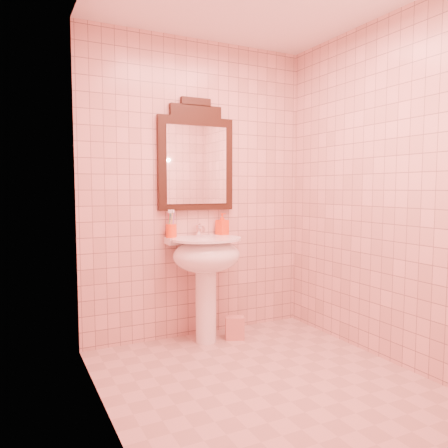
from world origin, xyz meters
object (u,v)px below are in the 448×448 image
soap_dispenser (222,224)px  toothbrush_cup (171,230)px  mirror (196,159)px  towel (235,328)px  pedestal_sink (206,263)px

soap_dispenser → toothbrush_cup: bearing=162.4°
mirror → toothbrush_cup: 0.64m
toothbrush_cup → towel: (0.48, -0.20, -0.83)m
towel → soap_dispenser: bearing=94.7°
pedestal_sink → mirror: mirror is taller
mirror → toothbrush_cup: (-0.24, -0.04, -0.59)m
pedestal_sink → towel: size_ratio=4.55×
pedestal_sink → soap_dispenser: (0.23, 0.16, 0.30)m
toothbrush_cup → pedestal_sink: bearing=-33.6°
mirror → soap_dispenser: mirror is taller
pedestal_sink → soap_dispenser: size_ratio=4.58×
pedestal_sink → towel: pedestal_sink is taller
soap_dispenser → mirror: bearing=152.3°
mirror → toothbrush_cup: mirror is taller
pedestal_sink → mirror: (-0.00, 0.20, 0.85)m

